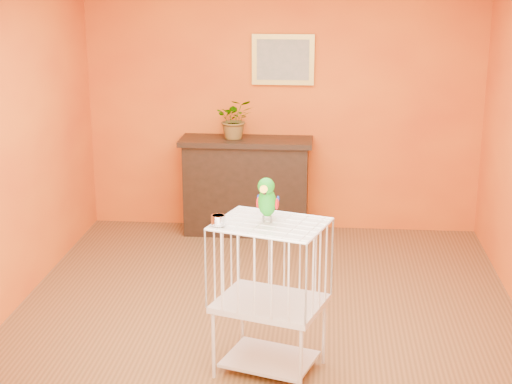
# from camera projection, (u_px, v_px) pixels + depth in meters

# --- Properties ---
(ground) EXTENTS (4.50, 4.50, 0.00)m
(ground) POSITION_uv_depth(u_px,v_px,m) (264.00, 317.00, 6.13)
(ground) COLOR brown
(ground) RESTS_ON ground
(room_shell) EXTENTS (4.50, 4.50, 4.50)m
(room_shell) POSITION_uv_depth(u_px,v_px,m) (265.00, 117.00, 5.69)
(room_shell) COLOR orange
(room_shell) RESTS_ON ground
(console_cabinet) EXTENTS (1.32, 0.48, 0.98)m
(console_cabinet) POSITION_uv_depth(u_px,v_px,m) (246.00, 186.00, 7.96)
(console_cabinet) COLOR black
(console_cabinet) RESTS_ON ground
(potted_plant) EXTENTS (0.42, 0.45, 0.31)m
(potted_plant) POSITION_uv_depth(u_px,v_px,m) (235.00, 123.00, 7.82)
(potted_plant) COLOR #26722D
(potted_plant) RESTS_ON console_cabinet
(framed_picture) EXTENTS (0.62, 0.04, 0.50)m
(framed_picture) POSITION_uv_depth(u_px,v_px,m) (283.00, 60.00, 7.77)
(framed_picture) COLOR gold
(framed_picture) RESTS_ON room_shell
(birdcage) EXTENTS (0.81, 0.71, 1.05)m
(birdcage) POSITION_uv_depth(u_px,v_px,m) (270.00, 296.00, 5.17)
(birdcage) COLOR beige
(birdcage) RESTS_ON ground
(feed_cup) EXTENTS (0.09, 0.09, 0.07)m
(feed_cup) POSITION_uv_depth(u_px,v_px,m) (218.00, 220.00, 4.98)
(feed_cup) COLOR silver
(feed_cup) RESTS_ON birdcage
(parrot) EXTENTS (0.15, 0.28, 0.31)m
(parrot) POSITION_uv_depth(u_px,v_px,m) (267.00, 199.00, 5.01)
(parrot) COLOR #59544C
(parrot) RESTS_ON birdcage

